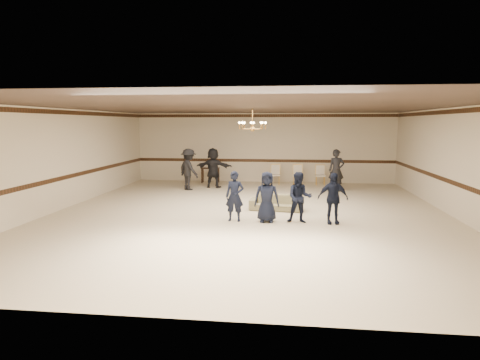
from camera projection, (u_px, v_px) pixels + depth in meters
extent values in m
cube|color=beige|center=(249.00, 213.00, 12.69)|extent=(12.00, 14.00, 0.01)
cube|color=#35251D|center=(250.00, 107.00, 12.25)|extent=(12.00, 14.00, 0.01)
cube|color=beige|center=(264.00, 148.00, 19.36)|extent=(12.00, 0.01, 3.20)
cube|color=beige|center=(200.00, 208.00, 5.58)|extent=(12.00, 0.01, 3.20)
cube|color=beige|center=(61.00, 159.00, 13.17)|extent=(0.01, 14.00, 3.20)
cube|color=beige|center=(460.00, 164.00, 11.77)|extent=(0.01, 14.00, 3.20)
cube|color=#3A1E11|center=(264.00, 161.00, 19.42)|extent=(12.00, 0.02, 0.14)
cube|color=#3A1E11|center=(264.00, 116.00, 19.14)|extent=(12.00, 0.02, 0.14)
imported|color=black|center=(235.00, 196.00, 11.62)|extent=(0.53, 0.36, 1.41)
imported|color=black|center=(267.00, 197.00, 11.51)|extent=(0.71, 0.49, 1.41)
imported|color=black|center=(299.00, 198.00, 11.41)|extent=(0.70, 0.55, 1.41)
imported|color=black|center=(333.00, 198.00, 11.30)|extent=(0.86, 0.42, 1.41)
imported|color=#817956|center=(276.00, 202.00, 13.15)|extent=(1.73, 0.83, 0.49)
imported|color=black|center=(189.00, 169.00, 17.07)|extent=(1.24, 1.20, 1.70)
imported|color=black|center=(213.00, 168.00, 17.66)|extent=(1.62, 0.65, 1.70)
imported|color=black|center=(336.00, 170.00, 16.67)|extent=(0.63, 0.42, 1.70)
cube|color=black|center=(210.00, 175.00, 19.19)|extent=(0.84, 0.35, 0.70)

